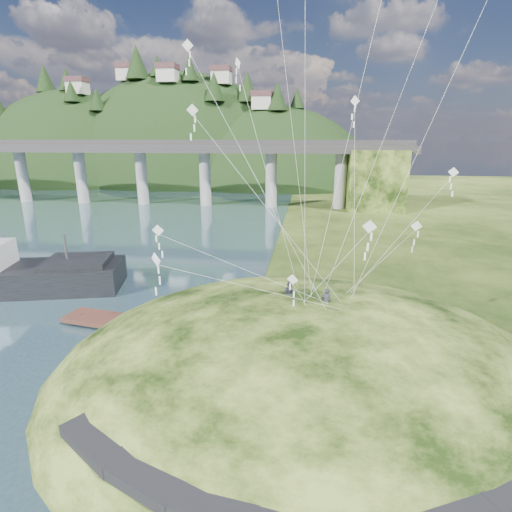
# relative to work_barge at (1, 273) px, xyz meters

# --- Properties ---
(ground) EXTENTS (320.00, 320.00, 0.00)m
(ground) POSITION_rel_work_barge_xyz_m (23.45, -13.09, -2.01)
(ground) COLOR black
(ground) RESTS_ON ground
(grass_hill) EXTENTS (36.00, 32.00, 13.00)m
(grass_hill) POSITION_rel_work_barge_xyz_m (31.45, -11.09, -3.51)
(grass_hill) COLOR black
(grass_hill) RESTS_ON ground
(footpath) EXTENTS (22.29, 5.84, 0.83)m
(footpath) POSITION_rel_work_barge_xyz_m (30.91, -22.84, 0.07)
(footpath) COLOR black
(footpath) RESTS_ON ground
(bridge) EXTENTS (160.00, 11.00, 15.00)m
(bridge) POSITION_rel_work_barge_xyz_m (-3.01, 56.97, 7.69)
(bridge) COLOR #2D2B2B
(bridge) RESTS_ON ground
(far_ridge) EXTENTS (153.00, 70.00, 94.50)m
(far_ridge) POSITION_rel_work_barge_xyz_m (-20.13, 109.08, -9.45)
(far_ridge) COLOR black
(far_ridge) RESTS_ON ground
(work_barge) EXTENTS (23.79, 11.66, 8.03)m
(work_barge) POSITION_rel_work_barge_xyz_m (0.00, 0.00, 0.00)
(work_barge) COLOR black
(work_barge) RESTS_ON ground
(wooden_dock) EXTENTS (16.12, 4.97, 1.14)m
(wooden_dock) POSITION_rel_work_barge_xyz_m (18.68, -6.65, -1.51)
(wooden_dock) COLOR #3D1F18
(wooden_dock) RESTS_ON ground
(kite_flyers) EXTENTS (3.41, 1.99, 1.86)m
(kite_flyers) POSITION_rel_work_barge_xyz_m (30.81, -9.35, 3.85)
(kite_flyers) COLOR #292C37
(kite_flyers) RESTS_ON ground
(kite_swarm) EXTENTS (20.16, 13.84, 20.28)m
(kite_swarm) POSITION_rel_work_barge_xyz_m (30.64, -9.80, 14.23)
(kite_swarm) COLOR white
(kite_swarm) RESTS_ON ground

